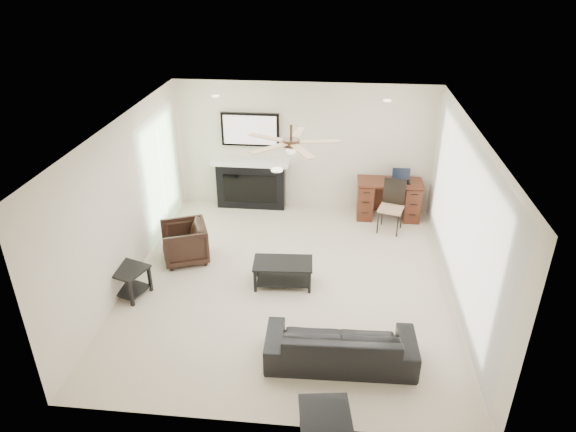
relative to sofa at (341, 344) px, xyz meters
name	(u,v)px	position (x,y,z in m)	size (l,w,h in m)	color
room_shell	(304,181)	(-0.61, 1.76, 1.41)	(5.50, 5.54, 2.52)	beige
sofa	(341,344)	(0.00, 0.00, 0.00)	(1.86, 0.73, 0.54)	black
armchair	(185,242)	(-2.60, 2.15, 0.06)	(0.70, 0.73, 0.66)	black
coffee_table	(283,273)	(-0.90, 1.60, -0.07)	(0.90, 0.50, 0.40)	black
end_table_near	(324,428)	(-0.15, -1.25, -0.05)	(0.52, 0.52, 0.45)	black
end_table_left	(129,282)	(-3.15, 1.10, -0.05)	(0.50, 0.50, 0.45)	black
fireplace_unit	(250,162)	(-1.84, 4.27, 0.68)	(1.52, 0.34, 1.91)	black
desk	(388,199)	(0.86, 4.07, 0.11)	(1.22, 0.56, 0.76)	#38190E
desk_chair	(391,207)	(0.86, 3.52, 0.21)	(0.42, 0.44, 0.97)	black
laptop	(402,176)	(1.06, 4.05, 0.60)	(0.33, 0.24, 0.23)	black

